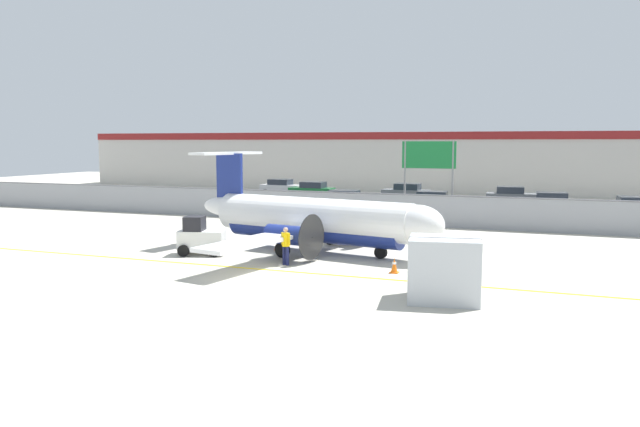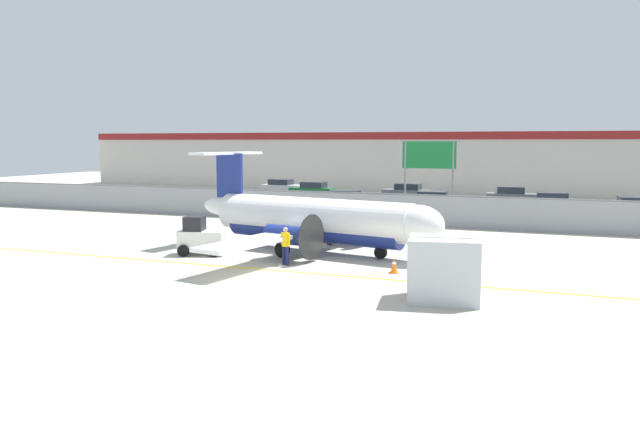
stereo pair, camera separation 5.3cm
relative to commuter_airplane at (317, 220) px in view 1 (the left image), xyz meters
The scene contains 20 objects.
ground_plane 5.24m from the commuter_airplane, 80.20° to the right, with size 140.00×140.00×0.01m.
perimeter_fence 11.13m from the commuter_airplane, 85.62° to the left, with size 98.00×0.10×2.10m.
parking_lot_strip 22.65m from the commuter_airplane, 87.85° to the left, with size 98.00×17.00×0.12m.
background_building 41.11m from the commuter_airplane, 88.82° to the left, with size 91.00×8.10×6.50m.
commuter_airplane is the anchor object (origin of this frame).
baggage_tug 5.76m from the commuter_airplane, 151.08° to the right, with size 2.54×1.88×1.88m.
ground_crew_worker 3.73m from the commuter_airplane, 91.33° to the right, with size 0.53×0.45×1.70m.
cargo_container 10.64m from the commuter_airplane, 44.61° to the right, with size 2.70×2.37×2.20m.
traffic_cone_near_left 4.05m from the commuter_airplane, 137.46° to the left, with size 0.36×0.36×0.64m.
traffic_cone_near_right 2.41m from the commuter_airplane, behind, with size 0.36×0.36×0.64m.
traffic_cone_far_left 6.18m from the commuter_airplane, 36.63° to the right, with size 0.36×0.36×0.64m.
parked_car_0 32.43m from the commuter_airplane, 117.44° to the left, with size 4.26×2.13×1.58m.
parked_car_1 28.11m from the commuter_airplane, 111.98° to the left, with size 4.25×2.11×1.58m.
parked_car_2 17.99m from the commuter_airplane, 104.61° to the left, with size 4.22×2.03×1.58m.
parked_car_3 26.93m from the commuter_airplane, 93.49° to the left, with size 4.27×2.15×1.58m.
parked_car_4 18.94m from the commuter_airplane, 82.86° to the left, with size 4.28×2.18×1.58m.
parked_car_5 27.14m from the commuter_airplane, 73.74° to the left, with size 4.31×2.24×1.58m.
parked_car_6 23.62m from the commuter_airplane, 62.44° to the left, with size 4.27×2.14×1.58m.
parked_car_7 24.95m from the commuter_airplane, 49.67° to the left, with size 4.37×2.39×1.58m.
highway_sign 13.37m from the commuter_airplane, 76.49° to the left, with size 3.60×0.14×5.50m.
Camera 1 is at (10.18, -21.79, 5.48)m, focal length 35.00 mm.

